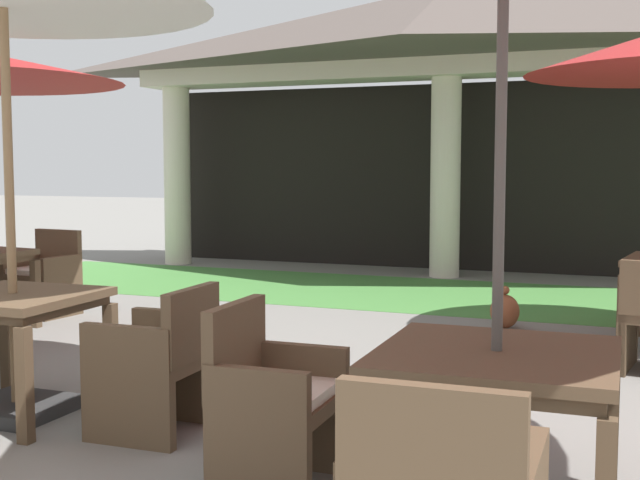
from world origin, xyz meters
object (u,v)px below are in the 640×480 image
Objects in this scene: patio_table_near_foreground at (496,372)px; terracotta_urn at (505,311)px; patio_table_far_back at (13,310)px; patio_chair_far_back_east at (158,363)px; patio_chair_mid_left_north at (44,276)px; patio_chair_near_foreground_west at (272,403)px.

patio_table_near_foreground reaches higher than terracotta_urn.
terracotta_urn is at bearing 58.87° from patio_table_far_back.
patio_chair_far_back_east is at bearing 167.05° from patio_table_near_foreground.
patio_table_near_foreground is 2.54× the size of terracotta_urn.
patio_chair_mid_left_north is 2.15× the size of terracotta_urn.
patio_chair_near_foreground_west is at bearing -13.12° from patio_table_far_back.
patio_chair_near_foreground_west is 1.03m from patio_chair_far_back_east.
terracotta_urn is at bearing 98.54° from patio_table_near_foreground.
patio_chair_mid_left_north is (-5.01, 3.20, -0.24)m from patio_table_near_foreground.
terracotta_urn is (4.39, 0.99, -0.23)m from patio_chair_mid_left_north.
patio_table_near_foreground is at bearing -81.46° from terracotta_urn.
patio_chair_mid_left_north is 3.50m from patio_table_far_back.
patio_table_near_foreground is 1.17× the size of patio_chair_near_foreground_west.
terracotta_urn is (0.39, 4.21, -0.23)m from patio_chair_near_foreground_west.
patio_chair_near_foreground_west is at bearing 146.45° from patio_chair_mid_left_north.
terracotta_urn is at bearing 173.50° from patio_chair_near_foreground_west.
patio_table_near_foreground is 5.95m from patio_chair_mid_left_north.
patio_table_near_foreground is at bearing -104.47° from patio_chair_far_back_east.
patio_chair_near_foreground_west is 4.23m from terracotta_urn.
patio_chair_far_back_east reaches higher than patio_table_near_foreground.
patio_chair_mid_left_north is 0.94× the size of patio_table_far_back.
patio_chair_far_back_east reaches higher than terracotta_urn.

